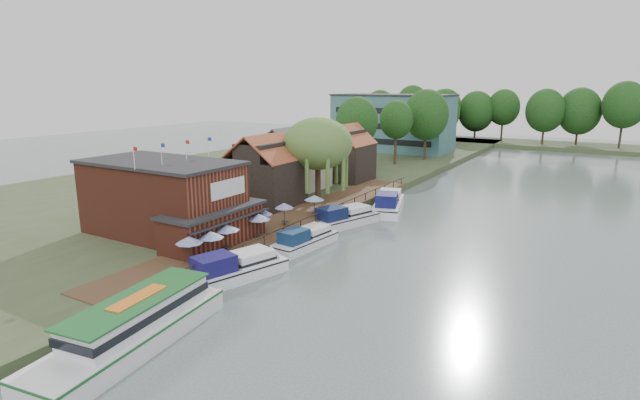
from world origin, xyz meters
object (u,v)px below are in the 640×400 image
Objects in this scene: umbrella_2 at (226,237)px; umbrella_6 at (314,206)px; hotel_block at (393,122)px; umbrella_3 at (259,226)px; cruiser_3 at (388,201)px; umbrella_1 at (211,245)px; umbrella_5 at (284,214)px; tour_boat at (131,325)px; pub at (177,200)px; umbrella_4 at (263,221)px; cottage_b at (291,158)px; swan at (169,305)px; willow at (318,160)px; cottage_c at (346,153)px; umbrella_0 at (190,251)px; cottage_a at (265,170)px; cruiser_0 at (235,265)px; cruiser_2 at (344,215)px; cruiser_1 at (305,237)px.

umbrella_2 and umbrella_6 have the same top height.
umbrella_3 is at bearing -77.45° from hotel_block.
umbrella_1 is at bearing -117.12° from cruiser_3.
tour_boat is at bearing -77.30° from umbrella_5.
pub reaches higher than cruiser_3.
umbrella_2 and umbrella_4 have the same top height.
cottage_b is 20.04m from umbrella_5.
umbrella_6 is at bearing 89.68° from umbrella_1.
hotel_block is 10.65× the size of umbrella_2.
umbrella_4 is 5.40× the size of swan.
willow is 23.69× the size of swan.
cottage_c is 3.58× the size of umbrella_4.
willow is 4.39× the size of umbrella_6.
cottage_c is at bearing 102.15° from swan.
tour_boat is at bearing -68.46° from cottage_b.
cottage_c is at bearing 99.70° from umbrella_0.
umbrella_6 reaches higher than cruiser_3.
willow reaches higher than pub.
cruiser_3 is at bearing 21.50° from willow.
umbrella_4 is (7.22, -9.99, -2.96)m from cottage_a.
umbrella_5 reaches higher than tour_boat.
willow is 0.76× the size of tour_boat.
cottage_b is at bearing 117.06° from umbrella_3.
umbrella_1 is 3.08m from cruiser_0.
cottage_c is 31.59m from umbrella_3.
umbrella_4 is 0.24× the size of cruiser_2.
cruiser_0 is at bearing -66.08° from umbrella_4.
cottage_a is 6.80m from willow.
umbrella_0 is 20.18m from cruiser_2.
cruiser_2 is (-0.39, 8.67, 0.12)m from cruiser_1.
cottage_c reaches higher than cruiser_2.
cruiser_3 is (8.23, 3.24, -4.88)m from willow.
umbrella_1 is 26.90m from cruiser_3.
umbrella_5 is (6.57, 8.24, -2.36)m from pub.
hotel_block is at bearing 103.07° from umbrella_5.
cottage_a is 0.82× the size of willow.
hotel_block reaches higher than cottage_b.
swan is at bearing -77.76° from umbrella_4.
swan is (-2.33, 4.98, -1.28)m from tour_boat.
umbrella_4 is at bearing 130.60° from cruiser_0.
umbrella_0 is at bearing -117.46° from cruiser_3.
umbrella_0 is 2.02m from umbrella_1.
umbrella_2 is at bearing -112.16° from cruiser_1.
cruiser_0 is 9.67m from cruiser_1.
swan is at bearing -73.67° from umbrella_2.
swan is at bearing -68.97° from cottage_b.
umbrella_1 is at bearing -79.05° from cottage_c.
cottage_a is at bearing 93.81° from pub.
cruiser_1 is at bearing -69.02° from cruiser_2.
cruiser_1 is (11.53, -9.03, -4.18)m from cottage_a.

